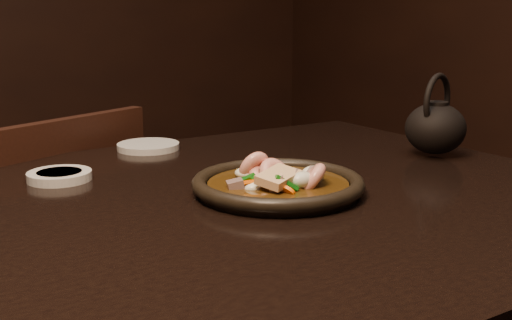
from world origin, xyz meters
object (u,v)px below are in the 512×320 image
plate (278,185)px  table (87,280)px  teapot (436,126)px  chair (49,279)px

plate → table: bearing=177.2°
teapot → table: bearing=164.8°
chair → table: bearing=58.4°
table → plate: bearing=-2.8°
chair → teapot: 0.88m
teapot → plate: bearing=169.4°
plate → chair: bearing=109.3°
teapot → chair: bearing=120.3°
chair → plate: (0.21, -0.59, 0.32)m
table → plate: 0.31m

